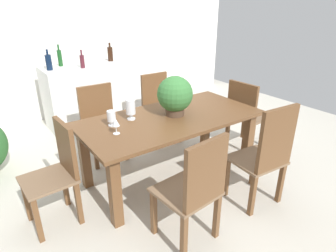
# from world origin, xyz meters

# --- Properties ---
(ground_plane) EXTENTS (7.04, 7.04, 0.00)m
(ground_plane) POSITION_xyz_m (0.00, 0.00, 0.00)
(ground_plane) COLOR beige
(back_wall) EXTENTS (6.40, 0.10, 2.60)m
(back_wall) POSITION_xyz_m (0.00, 2.60, 1.30)
(back_wall) COLOR white
(back_wall) RESTS_ON ground
(dining_table) EXTENTS (1.93, 0.95, 0.73)m
(dining_table) POSITION_xyz_m (0.00, -0.10, 0.62)
(dining_table) COLOR brown
(dining_table) RESTS_ON ground
(chair_near_left) EXTENTS (0.49, 0.49, 0.99)m
(chair_near_left) POSITION_xyz_m (-0.43, -1.01, 0.54)
(chair_near_left) COLOR brown
(chair_near_left) RESTS_ON ground
(chair_foot_end) EXTENTS (0.46, 0.50, 0.93)m
(chair_foot_end) POSITION_xyz_m (1.21, -0.10, 0.52)
(chair_foot_end) COLOR brown
(chair_foot_end) RESTS_ON ground
(chair_far_left) EXTENTS (0.48, 0.46, 0.92)m
(chair_far_left) POSITION_xyz_m (-0.43, 0.81, 0.52)
(chair_far_left) COLOR brown
(chair_far_left) RESTS_ON ground
(chair_head_end) EXTENTS (0.45, 0.43, 0.94)m
(chair_head_end) POSITION_xyz_m (-1.21, -0.09, 0.52)
(chair_head_end) COLOR brown
(chair_head_end) RESTS_ON ground
(chair_far_right) EXTENTS (0.45, 0.44, 0.95)m
(chair_far_right) POSITION_xyz_m (0.44, 0.81, 0.53)
(chair_far_right) COLOR brown
(chair_far_right) RESTS_ON ground
(chair_near_right) EXTENTS (0.49, 0.46, 1.05)m
(chair_near_right) POSITION_xyz_m (0.43, -1.02, 0.57)
(chair_near_right) COLOR brown
(chair_near_right) RESTS_ON ground
(flower_centerpiece) EXTENTS (0.38, 0.38, 0.42)m
(flower_centerpiece) POSITION_xyz_m (0.07, -0.08, 0.96)
(flower_centerpiece) COLOR #4C3828
(flower_centerpiece) RESTS_ON dining_table
(crystal_vase_left) EXTENTS (0.10, 0.10, 0.21)m
(crystal_vase_left) POSITION_xyz_m (-0.38, 0.08, 0.86)
(crystal_vase_left) COLOR silver
(crystal_vase_left) RESTS_ON dining_table
(crystal_vase_center_near) EXTENTS (0.08, 0.08, 0.15)m
(crystal_vase_center_near) POSITION_xyz_m (-0.61, 0.05, 0.83)
(crystal_vase_center_near) COLOR silver
(crystal_vase_center_near) RESTS_ON dining_table
(wine_glass) EXTENTS (0.07, 0.07, 0.16)m
(wine_glass) POSITION_xyz_m (-0.66, -0.15, 0.85)
(wine_glass) COLOR silver
(wine_glass) RESTS_ON dining_table
(kitchen_counter) EXTENTS (1.42, 0.68, 0.97)m
(kitchen_counter) POSITION_xyz_m (-0.10, 1.91, 0.48)
(kitchen_counter) COLOR silver
(kitchen_counter) RESTS_ON ground
(wine_bottle_clear) EXTENTS (0.06, 0.06, 0.26)m
(wine_bottle_clear) POSITION_xyz_m (-0.27, 1.72, 1.07)
(wine_bottle_clear) COLOR #511E28
(wine_bottle_clear) RESTS_ON kitchen_counter
(wine_bottle_tall) EXTENTS (0.06, 0.06, 0.31)m
(wine_bottle_tall) POSITION_xyz_m (-0.49, 2.04, 1.09)
(wine_bottle_tall) COLOR #194C1E
(wine_bottle_tall) RESTS_ON kitchen_counter
(wine_bottle_amber) EXTENTS (0.08, 0.08, 0.29)m
(wine_bottle_amber) POSITION_xyz_m (0.29, 1.97, 1.09)
(wine_bottle_amber) COLOR black
(wine_bottle_amber) RESTS_ON kitchen_counter
(wine_bottle_dark) EXTENTS (0.08, 0.08, 0.29)m
(wine_bottle_dark) POSITION_xyz_m (-0.70, 1.86, 1.08)
(wine_bottle_dark) COLOR #0F1E38
(wine_bottle_dark) RESTS_ON kitchen_counter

